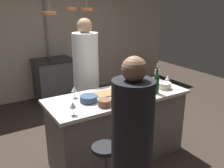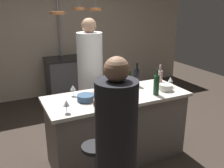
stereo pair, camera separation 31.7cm
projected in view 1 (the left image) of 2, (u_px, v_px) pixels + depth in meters
The scene contains 20 objects.
ground_plane at pixel (118, 156), 3.37m from camera, with size 9.00×9.00×0.00m, color #382D26.
back_wall at pixel (45, 37), 5.26m from camera, with size 6.40×0.16×2.60m, color #BCAD99.
kitchen_island at pixel (118, 127), 3.22m from camera, with size 1.80×0.72×0.90m.
stove_range at pixel (55, 80), 5.20m from camera, with size 0.80×0.64×0.89m.
chef at pixel (86, 83), 3.75m from camera, with size 0.38×0.38×1.79m.
guest_left at pixel (132, 158), 2.08m from camera, with size 0.34×0.34×1.62m.
overhead_pot_rack at pixel (59, 23), 4.44m from camera, with size 0.89×1.34×2.17m.
cutting_board at pixel (107, 93), 3.11m from camera, with size 0.32×0.22×0.02m, color #997047.
pepper_mill at pixel (115, 91), 2.90m from camera, with size 0.05×0.05×0.21m, color #382319.
wine_bottle_green at pixel (156, 83), 3.10m from camera, with size 0.07×0.07×0.33m.
wine_bottle_rose at pixel (157, 77), 3.41m from camera, with size 0.07×0.07×0.31m.
wine_bottle_white at pixel (127, 93), 2.84m from camera, with size 0.07×0.07×0.29m.
wine_bottle_dark at pixel (135, 76), 3.42m from camera, with size 0.07×0.07×0.32m.
wine_bottle_red at pixel (131, 86), 3.00m from camera, with size 0.07×0.07×0.33m.
wine_glass_by_chef at pixel (168, 78), 3.40m from camera, with size 0.07×0.07×0.15m.
wine_glass_near_left_guest at pixel (74, 89), 2.96m from camera, with size 0.07×0.07×0.15m.
wine_glass_near_right_guest at pixel (73, 106), 2.49m from camera, with size 0.07×0.07×0.15m.
mixing_bowl_blue at pixel (89, 99), 2.85m from camera, with size 0.20×0.20×0.07m, color #334C6B.
mixing_bowl_wooden at pixel (105, 103), 2.74m from camera, with size 0.15×0.15×0.08m, color brown.
mixing_bowl_ceramic at pixel (164, 86), 3.30m from camera, with size 0.18×0.18×0.08m, color silver.
Camera 1 is at (-1.59, -2.41, 1.99)m, focal length 39.55 mm.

